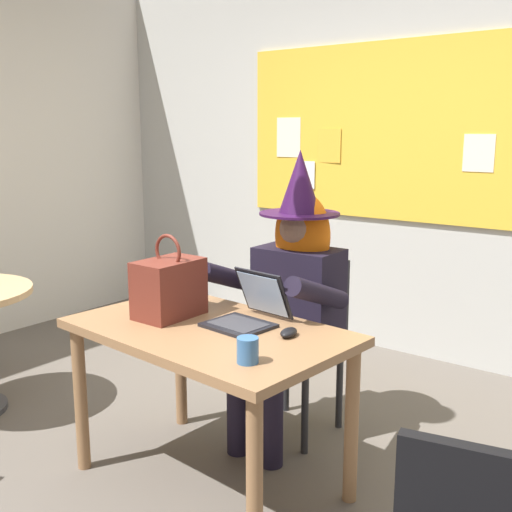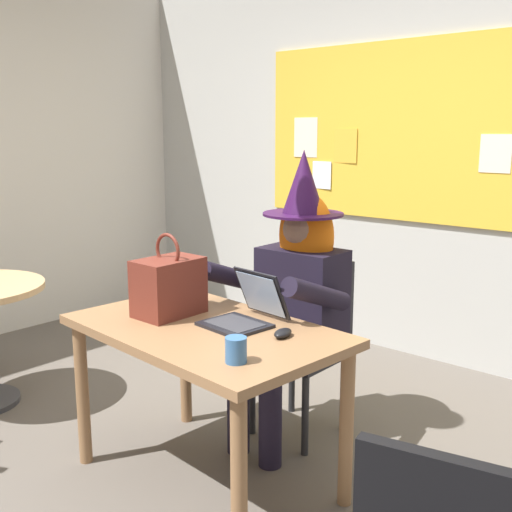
# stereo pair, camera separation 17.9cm
# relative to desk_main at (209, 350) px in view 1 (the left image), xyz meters

# --- Properties ---
(ground_plane) EXTENTS (24.00, 24.00, 0.00)m
(ground_plane) POSITION_rel_desk_main_xyz_m (-0.11, -0.02, -0.63)
(ground_plane) COLOR #5B544C
(wall_back_bulletin) EXTENTS (5.25, 2.31, 2.82)m
(wall_back_bulletin) POSITION_rel_desk_main_xyz_m (-0.11, 2.12, 0.79)
(wall_back_bulletin) COLOR #B2B2AD
(wall_back_bulletin) RESTS_ON ground
(desk_main) EXTENTS (1.25, 0.82, 0.73)m
(desk_main) POSITION_rel_desk_main_xyz_m (0.00, 0.00, 0.00)
(desk_main) COLOR #8E6642
(desk_main) RESTS_ON ground
(chair_at_desk) EXTENTS (0.42, 0.42, 0.91)m
(chair_at_desk) POSITION_rel_desk_main_xyz_m (0.02, 0.73, -0.12)
(chair_at_desk) COLOR black
(chair_at_desk) RESTS_ON ground
(person_costumed) EXTENTS (0.60, 0.67, 1.47)m
(person_costumed) POSITION_rel_desk_main_xyz_m (0.02, 0.60, 0.17)
(person_costumed) COLOR black
(person_costumed) RESTS_ON ground
(laptop) EXTENTS (0.30, 0.35, 0.23)m
(laptop) POSITION_rel_desk_main_xyz_m (0.10, 0.14, 0.15)
(laptop) COLOR black
(laptop) RESTS_ON desk_main
(computer_mouse) EXTENTS (0.08, 0.11, 0.03)m
(computer_mouse) POSITION_rel_desk_main_xyz_m (0.34, 0.11, 0.12)
(computer_mouse) COLOR black
(computer_mouse) RESTS_ON desk_main
(handbag) EXTENTS (0.20, 0.30, 0.38)m
(handbag) POSITION_rel_desk_main_xyz_m (-0.25, 0.01, 0.24)
(handbag) COLOR maroon
(handbag) RESTS_ON desk_main
(coffee_mug) EXTENTS (0.08, 0.08, 0.09)m
(coffee_mug) POSITION_rel_desk_main_xyz_m (0.39, -0.22, 0.15)
(coffee_mug) COLOR #336099
(coffee_mug) RESTS_ON desk_main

